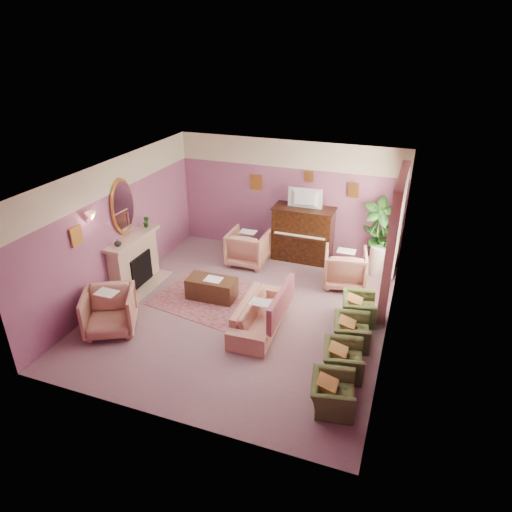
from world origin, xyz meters
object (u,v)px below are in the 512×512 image
(olive_chair_b, at_px, (343,356))
(piano, at_px, (303,234))
(television, at_px, (304,197))
(floral_armchair_front, at_px, (109,310))
(sofa, at_px, (260,309))
(side_table, at_px, (381,260))
(olive_chair_a, at_px, (333,389))
(olive_chair_d, at_px, (359,304))
(floral_armchair_right, at_px, (345,266))
(olive_chair_c, at_px, (352,328))
(coffee_table, at_px, (212,288))
(floral_armchair_left, at_px, (248,246))

(olive_chair_b, bearing_deg, piano, 114.01)
(television, xyz_separation_m, floral_armchair_front, (-2.54, -4.07, -1.14))
(sofa, xyz_separation_m, side_table, (1.87, 2.92, -0.02))
(olive_chair_a, height_order, olive_chair_d, same)
(floral_armchair_right, bearing_deg, olive_chair_d, -68.04)
(television, xyz_separation_m, side_table, (1.87, -0.08, -1.25))
(floral_armchair_right, xyz_separation_m, olive_chair_b, (0.50, -2.88, -0.14))
(olive_chair_b, bearing_deg, olive_chair_c, 90.00)
(olive_chair_d, bearing_deg, olive_chair_c, -90.00)
(coffee_table, relative_size, sofa, 0.54)
(floral_armchair_left, height_order, olive_chair_c, floral_armchair_left)
(floral_armchair_right, relative_size, olive_chair_d, 1.24)
(television, xyz_separation_m, coffee_table, (-1.29, -2.38, -1.38))
(television, height_order, coffee_table, television)
(piano, distance_m, coffee_table, 2.78)
(olive_chair_c, bearing_deg, television, 120.02)
(piano, relative_size, side_table, 2.00)
(coffee_table, xyz_separation_m, side_table, (3.16, 2.30, 0.12))
(sofa, distance_m, floral_armchair_front, 2.77)
(coffee_table, distance_m, floral_armchair_right, 2.91)
(coffee_table, distance_m, sofa, 1.44)
(sofa, bearing_deg, piano, 90.06)
(floral_armchair_left, xyz_separation_m, olive_chair_c, (2.85, -2.31, -0.14))
(floral_armchair_front, bearing_deg, piano, 58.34)
(olive_chair_d, bearing_deg, television, 128.76)
(floral_armchair_front, height_order, olive_chair_b, floral_armchair_front)
(piano, relative_size, sofa, 0.76)
(floral_armchair_front, xyz_separation_m, olive_chair_c, (4.23, 1.15, -0.14))
(coffee_table, height_order, floral_armchair_left, floral_armchair_left)
(olive_chair_c, bearing_deg, floral_armchair_right, 103.63)
(floral_armchair_left, bearing_deg, floral_armchair_right, -6.16)
(piano, xyz_separation_m, sofa, (0.00, -3.05, -0.28))
(olive_chair_a, xyz_separation_m, olive_chair_d, (0.00, 2.46, 0.00))
(coffee_table, height_order, floral_armchair_front, floral_armchair_front)
(piano, height_order, sofa, piano)
(floral_armchair_front, bearing_deg, olive_chair_a, -6.60)
(floral_armchair_right, height_order, olive_chair_c, floral_armchair_right)
(floral_armchair_right, distance_m, olive_chair_d, 1.34)
(floral_armchair_front, bearing_deg, olive_chair_c, 15.20)
(coffee_table, distance_m, olive_chair_c, 3.03)
(floral_armchair_right, bearing_deg, television, 143.94)
(olive_chair_a, bearing_deg, olive_chair_c, 90.00)
(coffee_table, relative_size, side_table, 1.43)
(floral_armchair_left, relative_size, olive_chair_c, 1.24)
(floral_armchair_front, relative_size, olive_chair_c, 1.24)
(coffee_table, relative_size, floral_armchair_left, 1.09)
(olive_chair_c, bearing_deg, floral_armchair_front, -164.80)
(olive_chair_d, bearing_deg, olive_chair_b, -90.00)
(floral_armchair_left, height_order, floral_armchair_front, same)
(olive_chair_b, distance_m, side_table, 3.67)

